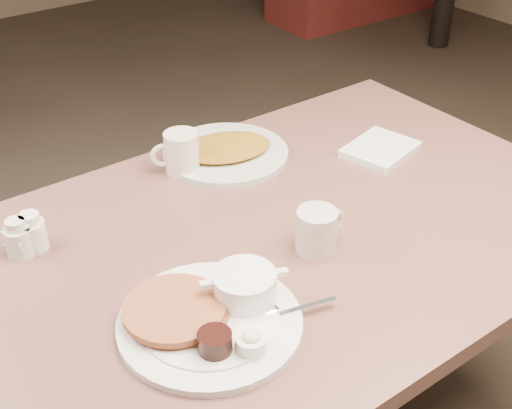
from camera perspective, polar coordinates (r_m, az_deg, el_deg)
diner_table at (r=1.51m, az=0.46°, el=-7.95°), size 1.50×0.90×0.75m
main_plate at (r=1.20m, az=-3.65°, el=-8.86°), size 0.42×0.42×0.07m
coffee_mug_near at (r=1.35m, az=5.09°, el=-2.10°), size 0.12×0.09×0.09m
napkin at (r=1.73m, az=10.22°, el=4.51°), size 0.20×0.17×0.02m
coffee_mug_far at (r=1.61m, az=-6.25°, el=4.25°), size 0.12×0.10×0.10m
creamer_left at (r=1.43m, az=-18.01°, el=-2.25°), size 0.08×0.07×0.08m
creamer_right at (r=1.42m, az=-19.03°, el=-2.70°), size 0.07×0.06×0.08m
hash_plate at (r=1.68m, az=-2.51°, el=4.40°), size 0.37×0.37×0.04m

